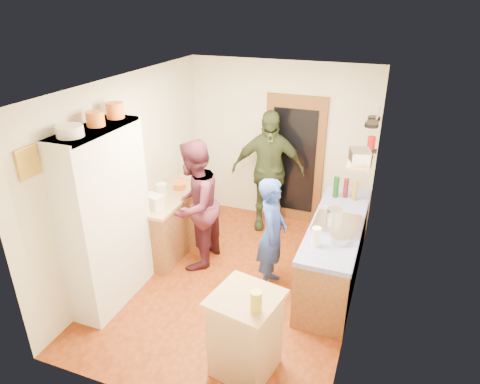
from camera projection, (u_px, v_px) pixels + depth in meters
The scene contains 44 objects.
floor at pixel (235, 281), 5.72m from camera, with size 3.00×4.00×0.02m, color maroon.
ceiling at pixel (234, 83), 4.61m from camera, with size 3.00×4.00×0.02m, color silver.
wall_back at pixel (280, 143), 6.87m from camera, with size 3.00×0.02×2.60m, color beige.
wall_front at pixel (145, 291), 3.46m from camera, with size 3.00×0.02×2.60m, color beige.
wall_left at pixel (129, 176), 5.65m from camera, with size 0.02×4.00×2.60m, color beige.
wall_right at pixel (363, 213), 4.68m from camera, with size 0.02×4.00×2.60m, color beige.
door_frame at pixel (294, 161), 6.86m from camera, with size 0.95×0.06×2.10m, color brown.
door_glass at pixel (293, 161), 6.83m from camera, with size 0.70×0.02×1.70m, color black.
hutch_body at pixel (107, 219), 4.98m from camera, with size 0.40×1.20×2.20m, color silver.
hutch_top_shelf at pixel (93, 129), 4.53m from camera, with size 0.40×1.14×0.04m, color silver.
plate_stack at pixel (70, 131), 4.21m from camera, with size 0.27×0.27×0.11m, color white.
orange_pot_a at pixel (95, 119), 4.54m from camera, with size 0.19×0.19×0.15m, color orange.
orange_pot_b at pixel (115, 110), 4.83m from camera, with size 0.20×0.20×0.18m, color orange.
left_counter_base at pixel (171, 222), 6.30m from camera, with size 0.60×1.40×0.85m, color #9F6237.
left_counter_top at pixel (168, 195), 6.11m from camera, with size 0.64×1.44×0.05m, color tan.
toaster at pixel (154, 201), 5.64m from camera, with size 0.24×0.16×0.18m, color white.
kettle at pixel (162, 189), 6.00m from camera, with size 0.15×0.15×0.17m, color white.
orange_bowl at pixel (180, 186), 6.22m from camera, with size 0.19×0.19×0.08m, color orange.
chopping_board at pixel (189, 177), 6.61m from camera, with size 0.30×0.22×0.03m, color tan.
right_counter_base at pixel (335, 252), 5.58m from camera, with size 0.60×2.20×0.84m, color #9F6237.
right_counter_top at pixel (338, 222), 5.39m from camera, with size 0.62×2.22×0.06m, color #2126B1.
hob at pixel (337, 224), 5.25m from camera, with size 0.55×0.58×0.04m, color silver.
pot_on_hob at pixel (335, 213), 5.32m from camera, with size 0.19×0.19×0.13m, color silver.
bottle_a at pixel (336, 187), 5.92m from camera, with size 0.08×0.08×0.30m, color #143F14.
bottle_b at pixel (346, 188), 5.92m from camera, with size 0.07×0.07×0.28m, color #591419.
bottle_c at pixel (355, 190), 5.84m from camera, with size 0.07×0.07×0.28m, color olive.
paper_towel at pixel (316, 237), 4.79m from camera, with size 0.10×0.10×0.23m, color white.
mixing_bowl at pixel (340, 239), 4.88m from camera, with size 0.23×0.23×0.09m, color silver.
island_base at pixel (245, 336), 4.20m from camera, with size 0.55×0.55×0.86m, color tan.
island_top at pixel (246, 299), 4.01m from camera, with size 0.62×0.62×0.05m, color tan.
cutting_board at pixel (244, 293), 4.07m from camera, with size 0.35×0.28×0.02m, color white.
oil_jar at pixel (256, 301), 3.78m from camera, with size 0.11×0.11×0.21m, color #AD9E2D.
pan_rail at pixel (379, 113), 5.67m from camera, with size 0.02×0.02×0.65m, color silver.
pan_hang_a at pixel (371, 125), 5.60m from camera, with size 0.18×0.18×0.05m, color black.
pan_hang_b at pixel (373, 123), 5.78m from camera, with size 0.16×0.16×0.05m, color black.
pan_hang_c at pixel (374, 118), 5.94m from camera, with size 0.17×0.17×0.05m, color black.
wall_shelf at pixel (359, 164), 4.94m from camera, with size 0.26×0.42×0.03m, color tan.
radio at pixel (360, 156), 4.90m from camera, with size 0.22×0.30×0.15m, color silver.
ext_bracket at pixel (375, 151), 6.07m from camera, with size 0.06×0.10×0.04m, color black.
fire_extinguisher at pixel (371, 147), 6.07m from camera, with size 0.11×0.11×0.32m, color red.
picture_frame at pixel (28, 162), 4.00m from camera, with size 0.03×0.25×0.30m, color gold.
person_hob at pixel (274, 235), 5.31m from camera, with size 0.55×0.36×1.51m, color #233D99.
person_left at pixel (198, 204), 5.76m from camera, with size 0.88×0.69×1.81m, color #481C2B.
person_back at pixel (269, 171), 6.67m from camera, with size 1.13×0.47×1.94m, color #2E3720.
Camera 1 is at (1.71, -4.35, 3.49)m, focal length 32.00 mm.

